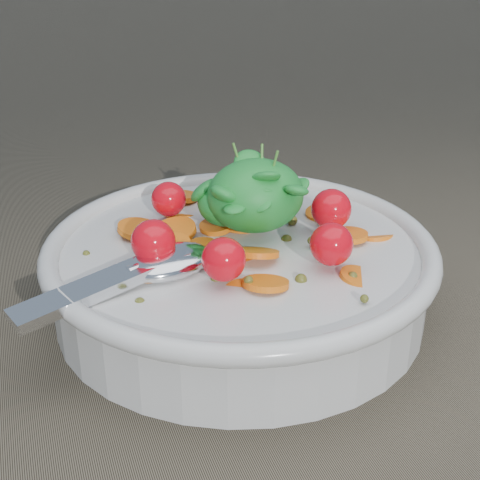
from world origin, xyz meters
name	(u,v)px	position (x,y,z in m)	size (l,w,h in m)	color
ground	(215,325)	(0.00, 0.00, 0.00)	(6.00, 6.00, 0.00)	brown
bowl	(240,268)	(0.03, 0.02, 0.03)	(0.31, 0.29, 0.12)	silver
napkin	(245,212)	(0.09, 0.18, 0.00)	(0.14, 0.12, 0.01)	white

